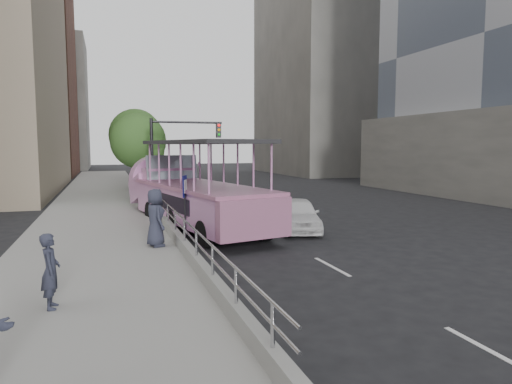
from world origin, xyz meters
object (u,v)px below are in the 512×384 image
(parking_sign, at_px, (185,200))
(street_tree_near, at_px, (140,143))
(traffic_signal, at_px, (173,148))
(pedestrian_far, at_px, (155,218))
(duck_boat, at_px, (190,195))
(street_tree_far, at_px, (137,137))
(pedestrian_near, at_px, (50,271))
(car, at_px, (298,214))

(parking_sign, height_order, street_tree_near, street_tree_near)
(traffic_signal, bearing_deg, pedestrian_far, -100.94)
(duck_boat, height_order, street_tree_near, street_tree_near)
(pedestrian_far, height_order, traffic_signal, traffic_signal)
(parking_sign, xyz_separation_m, traffic_signal, (0.89, 9.50, 1.89))
(traffic_signal, xyz_separation_m, street_tree_far, (-1.40, 9.43, 0.81))
(street_tree_near, height_order, street_tree_far, street_tree_far)
(pedestrian_near, bearing_deg, street_tree_far, -8.72)
(pedestrian_far, distance_m, traffic_signal, 11.76)
(pedestrian_far, relative_size, street_tree_near, 0.34)
(traffic_signal, height_order, street_tree_far, street_tree_far)
(pedestrian_near, bearing_deg, street_tree_near, -10.38)
(car, bearing_deg, pedestrian_far, -141.76)
(street_tree_near, bearing_deg, pedestrian_near, -99.17)
(duck_boat, height_order, traffic_signal, traffic_signal)
(car, bearing_deg, traffic_signal, 130.74)
(car, relative_size, pedestrian_far, 2.17)
(traffic_signal, xyz_separation_m, street_tree_near, (-1.60, 3.43, 0.32))
(pedestrian_far, bearing_deg, traffic_signal, -23.73)
(pedestrian_near, relative_size, pedestrian_far, 0.82)
(traffic_signal, bearing_deg, car, -65.20)
(parking_sign, bearing_deg, car, 8.35)
(pedestrian_far, relative_size, parking_sign, 0.76)
(pedestrian_far, xyz_separation_m, street_tree_far, (0.79, 20.76, 3.04))
(traffic_signal, distance_m, street_tree_near, 3.80)
(car, bearing_deg, pedestrian_near, -122.64)
(pedestrian_far, height_order, street_tree_near, street_tree_near)
(car, xyz_separation_m, street_tree_near, (-5.65, 12.20, 3.11))
(duck_boat, xyz_separation_m, parking_sign, (-0.77, -3.31, 0.17))
(duck_boat, distance_m, street_tree_near, 10.02)
(car, height_order, traffic_signal, traffic_signal)
(car, distance_m, traffic_signal, 10.06)
(duck_boat, distance_m, pedestrian_near, 11.44)
(parking_sign, height_order, traffic_signal, traffic_signal)
(pedestrian_far, bearing_deg, duck_boat, -34.69)
(car, height_order, pedestrian_near, pedestrian_near)
(duck_boat, relative_size, street_tree_far, 1.86)
(street_tree_near, bearing_deg, pedestrian_far, -92.30)
(car, height_order, pedestrian_far, pedestrian_far)
(pedestrian_far, xyz_separation_m, street_tree_near, (0.59, 14.76, 2.56))
(pedestrian_near, distance_m, street_tree_near, 20.48)
(parking_sign, xyz_separation_m, street_tree_near, (-0.70, 12.93, 2.21))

